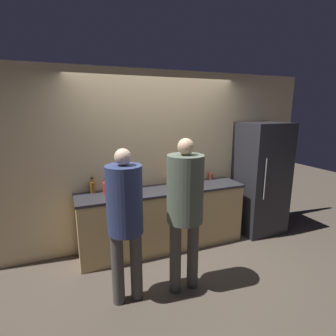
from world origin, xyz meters
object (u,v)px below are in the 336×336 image
Objects in this scene: bottle_red at (106,188)px; person_center at (185,201)px; refrigerator at (260,178)px; utensil_crock at (123,185)px; cup_red at (210,176)px; bottle_amber at (92,187)px; person_left at (125,213)px; fruit_bowl at (180,183)px.

person_center is at bearing -56.83° from bottle_red.
refrigerator reaches higher than person_center.
utensil_crock is 1.47m from cup_red.
person_center is 1.45m from bottle_amber.
bottle_amber is 2.08× the size of cup_red.
person_left is 2.02m from cup_red.
utensil_crock is 2.81× the size of cup_red.
bottle_amber is (-0.85, 1.18, -0.08)m from person_center.
refrigerator is at bearing -5.03° from utensil_crock.
person_center is at bearing -131.07° from cup_red.
refrigerator is 2.53m from bottle_red.
refrigerator is 7.98× the size of bottle_red.
person_left is at bearing -101.21° from utensil_crock.
cup_red is at bearing 33.89° from person_left.
person_left is 7.29× the size of bottle_red.
utensil_crock reaches higher than bottle_red.
refrigerator is 6.25× the size of utensil_crock.
refrigerator is at bearing -4.33° from fruit_bowl.
bottle_red is (-1.10, 0.02, 0.05)m from fruit_bowl.
bottle_amber is at bearing 125.90° from person_center.
fruit_bowl is 3.34× the size of cup_red.
fruit_bowl is 0.86m from utensil_crock.
person_left is 0.96× the size of person_center.
bottle_amber is at bearing 100.15° from person_left.
fruit_bowl is (-1.42, 0.11, 0.04)m from refrigerator.
bottle_amber is (-0.16, 0.13, -0.01)m from bottle_red.
bottle_red is at bearing -175.60° from cup_red.
refrigerator reaches higher than person_left.
refrigerator is 2.06m from person_center.
refrigerator is at bearing -3.01° from bottle_red.
person_center reaches higher than bottle_amber.
bottle_red is at bearing -37.47° from bottle_amber.
person_center is 1.20m from utensil_crock.
person_left is 4.81× the size of fruit_bowl.
bottle_red is (-0.04, 1.00, -0.01)m from person_left.
person_center is 16.77× the size of cup_red.
person_center reaches higher than utensil_crock.
fruit_bowl is at bearing -1.29° from bottle_red.
bottle_amber reaches higher than cup_red.
cup_red is at bearing 48.93° from person_center.
bottle_amber is (-1.26, 0.15, 0.04)m from fruit_bowl.
person_left is 0.66m from person_center.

